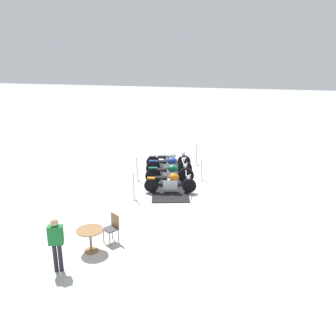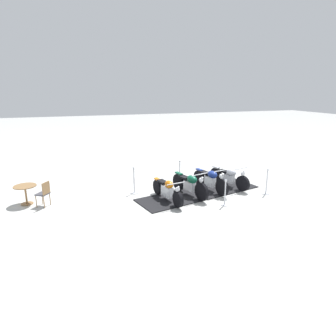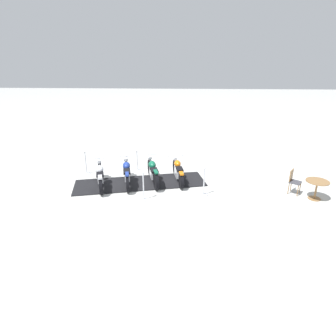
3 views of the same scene
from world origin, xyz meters
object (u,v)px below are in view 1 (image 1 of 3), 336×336
Objects in this scene: motorcycle_navy at (170,166)px; stanchion_left_mid at (137,173)px; stanchion_right_rear at (197,158)px; stanchion_left_front at (134,192)px; motorcycle_chrome at (169,160)px; motorcycle_copper at (171,183)px; motorcycle_forest at (170,173)px; bystander_person at (56,240)px; stanchion_right_mid at (201,172)px; cafe_chair_near_table at (112,226)px; cafe_table at (90,235)px.

stanchion_left_mid reaches higher than motorcycle_navy.
stanchion_left_front is at bearing -20.03° from stanchion_right_rear.
motorcycle_chrome is 2.25m from stanchion_left_mid.
stanchion_left_mid is at bearing -136.99° from motorcycle_chrome.
motorcycle_chrome is at bearing 92.59° from motorcycle_copper.
motorcycle_forest is 3.22m from stanchion_right_rear.
stanchion_left_front is 5.40m from bystander_person.
stanchion_right_mid is (-1.92, 1.08, -0.10)m from motorcycle_copper.
motorcycle_navy is 3.25m from stanchion_left_front.
motorcycle_chrome is at bearing -147.52° from cafe_chair_near_table.
motorcycle_chrome is (-2.11, -0.49, -0.03)m from motorcycle_forest.
motorcycle_forest is 2.64× the size of cafe_table.
stanchion_left_mid is 3.03m from stanchion_right_mid.
stanchion_left_front is 1.39× the size of cafe_table.
motorcycle_forest is 5.60m from cafe_chair_near_table.
stanchion_left_front is 3.49m from cafe_chair_near_table.
stanchion_left_mid is 3.81m from stanchion_right_rear.
motorcycle_navy is 7.34m from cafe_table.
motorcycle_navy reaches higher than motorcycle_chrome.
motorcycle_navy is 8.60m from bystander_person.
bystander_person is (9.52, -1.21, 0.49)m from motorcycle_chrome.
motorcycle_copper is 1.36× the size of bystander_person.
motorcycle_navy is at bearing -27.07° from bystander_person.
cafe_chair_near_table is (5.72, 0.87, 0.20)m from stanchion_left_mid.
motorcycle_forest is 1.90× the size of stanchion_left_front.
stanchion_right_rear is at bearing 51.06° from motorcycle_navy.
cafe_table is (6.23, -1.23, 0.04)m from motorcycle_forest.
bystander_person is (8.46, -1.45, 0.45)m from motorcycle_navy.
stanchion_right_mid reaches higher than cafe_chair_near_table.
cafe_table is (7.28, -0.98, 0.03)m from motorcycle_navy.
bystander_person reaches higher than motorcycle_navy.
stanchion_right_rear is 1.32× the size of cafe_table.
stanchion_right_rear reaches higher than motorcycle_chrome.
motorcycle_copper is 1.09m from motorcycle_forest.
motorcycle_chrome is 1.64m from stanchion_right_rear.
cafe_chair_near_table is at bearing 8.62° from stanchion_left_mid.
motorcycle_copper is 2.24m from stanchion_left_mid.
motorcycle_forest reaches higher than stanchion_right_mid.
cafe_table is at bearing -39.04° from bystander_person.
bystander_person reaches higher than motorcycle_copper.
motorcycle_forest is 0.98× the size of motorcycle_chrome.
stanchion_left_front reaches higher than stanchion_right_rear.
motorcycle_forest is at bearing 92.57° from motorcycle_copper.
motorcycle_navy is at bearing 87.92° from motorcycle_forest.
bystander_person is at bearing -111.88° from motorcycle_navy.
cafe_table is (4.15, -0.13, 0.21)m from stanchion_left_front.
stanchion_left_front reaches higher than motorcycle_forest.
stanchion_right_rear is 2.31m from stanchion_right_mid.
stanchion_left_front is (2.08, -1.10, -0.16)m from motorcycle_forest.
bystander_person is at bearing -0.52° from stanchion_left_mid.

